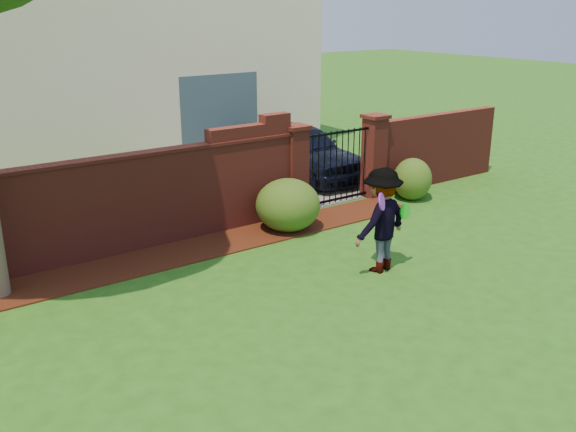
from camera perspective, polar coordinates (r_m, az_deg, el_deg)
ground at (r=9.15m, az=3.27°, el=-8.99°), size 80.00×80.00×0.01m
mulch_bed at (r=11.31m, az=-11.22°, el=-3.67°), size 11.10×1.08×0.03m
brick_wall at (r=11.25m, az=-17.83°, el=0.59°), size 8.70×0.31×2.16m
brick_wall_return at (r=15.96m, az=12.98°, el=5.86°), size 4.00×0.25×1.70m
pillar_left at (r=13.16m, az=0.64°, el=4.17°), size 0.50×0.50×1.88m
pillar_right at (r=14.53m, az=7.70°, el=5.37°), size 0.50×0.50×1.88m
iron_gate at (r=13.84m, az=4.33°, el=4.40°), size 1.78×0.03×1.60m
driveway at (r=17.22m, az=-4.27°, el=4.30°), size 3.20×8.00×0.01m
house at (r=19.32m, az=-17.53°, el=14.55°), size 12.40×6.40×6.30m
car at (r=15.99m, az=1.60°, el=5.75°), size 1.75×4.08×1.37m
shrub_left at (r=12.30m, az=-0.01°, el=0.99°), size 1.25×1.25×1.02m
shrub_middle at (r=14.55m, az=11.06°, el=3.26°), size 0.86×0.86×0.95m
shrub_right at (r=14.77m, az=11.06°, el=3.10°), size 0.85×0.85×0.76m
man at (r=10.42m, az=8.48°, el=-0.42°), size 1.21×0.81×1.74m
frisbee_purple at (r=9.89m, az=8.38°, el=1.28°), size 0.28×0.22×0.28m
frisbee_green at (r=10.60m, az=10.43°, el=0.42°), size 0.27×0.09×0.26m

